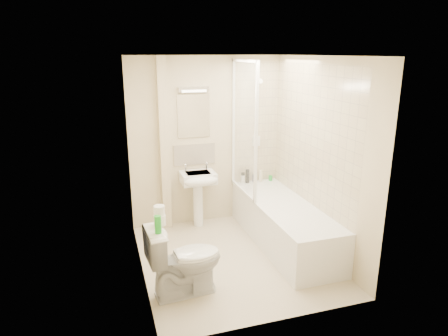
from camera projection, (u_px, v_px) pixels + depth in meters
name	position (u px, v px, depth m)	size (l,w,h in m)	color
floor	(234.00, 258.00, 4.91)	(2.50, 2.50, 0.00)	beige
wall_back	(207.00, 142.00, 5.72)	(2.20, 0.02, 2.40)	beige
wall_left	(137.00, 173.00, 4.26)	(0.02, 2.50, 2.40)	beige
wall_right	(319.00, 157.00, 4.89)	(0.02, 2.50, 2.40)	beige
ceiling	(235.00, 56.00, 4.24)	(2.20, 2.50, 0.02)	white
tile_back	(256.00, 124.00, 5.86)	(0.70, 0.01, 1.75)	beige
tile_right	(312.00, 136.00, 5.00)	(0.01, 2.10, 1.75)	beige
pipe_boxing	(164.00, 146.00, 5.48)	(0.12, 0.12, 2.40)	beige
splashback	(195.00, 154.00, 5.70)	(0.60, 0.01, 0.30)	beige
mirror	(194.00, 116.00, 5.55)	(0.46, 0.01, 0.60)	white
strip_light	(194.00, 89.00, 5.42)	(0.42, 0.07, 0.07)	silver
bathtub	(283.00, 223.00, 5.22)	(0.70, 2.10, 0.55)	white
shower_screen	(244.00, 129.00, 5.35)	(0.04, 0.92, 1.80)	white
shower_fixture	(257.00, 116.00, 5.78)	(0.10, 0.16, 0.99)	white
pedestal_sink	(199.00, 184.00, 5.60)	(0.48, 0.46, 0.93)	white
bottle_black_a	(243.00, 178.00, 5.94)	(0.05, 0.05, 0.17)	black
bottle_white_a	(243.00, 179.00, 5.95)	(0.06, 0.06, 0.13)	silver
bottle_black_b	(247.00, 176.00, 5.96)	(0.05, 0.05, 0.21)	black
bottle_blue	(254.00, 178.00, 6.00)	(0.05, 0.05, 0.12)	#131252
bottle_cream	(260.00, 176.00, 6.02)	(0.06, 0.06, 0.18)	beige
bottle_green	(270.00, 178.00, 6.09)	(0.06, 0.06, 0.08)	green
toilet	(185.00, 259.00, 4.10)	(0.80, 0.50, 0.78)	white
toilet_roll_lower	(160.00, 220.00, 3.97)	(0.12, 0.12, 0.11)	white
toilet_roll_upper	(159.00, 210.00, 3.95)	(0.11, 0.11, 0.09)	white
green_bottle	(158.00, 225.00, 3.78)	(0.06, 0.06, 0.18)	green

